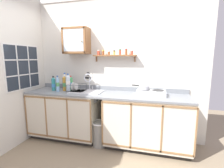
{
  "coord_description": "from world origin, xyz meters",
  "views": [
    {
      "loc": [
        0.83,
        -2.3,
        1.53
      ],
      "look_at": [
        0.1,
        0.51,
        1.07
      ],
      "focal_mm": 25.9,
      "sensor_mm": 36.0,
      "label": 1
    }
  ],
  "objects_px": {
    "bottle_juice_amber_0": "(64,84)",
    "bottle_opaque_white_3": "(65,82)",
    "bottle_water_clear_1": "(68,83)",
    "bottle_soda_green_5": "(71,84)",
    "warning_sign": "(88,75)",
    "bottle_water_blue_2": "(58,84)",
    "hot_plate_stove": "(151,93)",
    "dish_rack": "(76,90)",
    "wall_cabinet": "(76,41)",
    "saucepan": "(144,87)",
    "sink": "(87,93)",
    "bottle_detergent_teal_4": "(54,84)",
    "trash_bin": "(100,133)"
  },
  "relations": [
    {
      "from": "hot_plate_stove",
      "to": "saucepan",
      "type": "relative_size",
      "value": 1.56
    },
    {
      "from": "bottle_detergent_teal_4",
      "to": "bottle_juice_amber_0",
      "type": "bearing_deg",
      "value": 8.46
    },
    {
      "from": "wall_cabinet",
      "to": "trash_bin",
      "type": "xyz_separation_m",
      "value": [
        0.56,
        -0.35,
        -1.63
      ]
    },
    {
      "from": "bottle_juice_amber_0",
      "to": "bottle_water_blue_2",
      "type": "xyz_separation_m",
      "value": [
        -0.07,
        -0.11,
        0.0
      ]
    },
    {
      "from": "hot_plate_stove",
      "to": "bottle_soda_green_5",
      "type": "relative_size",
      "value": 1.66
    },
    {
      "from": "hot_plate_stove",
      "to": "wall_cabinet",
      "type": "xyz_separation_m",
      "value": [
        -1.41,
        0.15,
        0.9
      ]
    },
    {
      "from": "bottle_water_clear_1",
      "to": "bottle_water_blue_2",
      "type": "height_order",
      "value": "bottle_water_clear_1"
    },
    {
      "from": "bottle_water_clear_1",
      "to": "bottle_soda_green_5",
      "type": "distance_m",
      "value": 0.11
    },
    {
      "from": "bottle_detergent_teal_4",
      "to": "trash_bin",
      "type": "distance_m",
      "value": 1.28
    },
    {
      "from": "bottle_juice_amber_0",
      "to": "saucepan",
      "type": "bearing_deg",
      "value": 1.47
    },
    {
      "from": "wall_cabinet",
      "to": "bottle_water_blue_2",
      "type": "bearing_deg",
      "value": -134.27
    },
    {
      "from": "bottle_soda_green_5",
      "to": "trash_bin",
      "type": "xyz_separation_m",
      "value": [
        0.65,
        -0.24,
        -0.82
      ]
    },
    {
      "from": "saucepan",
      "to": "bottle_opaque_white_3",
      "type": "relative_size",
      "value": 0.91
    },
    {
      "from": "warning_sign",
      "to": "trash_bin",
      "type": "xyz_separation_m",
      "value": [
        0.39,
        -0.47,
        -0.97
      ]
    },
    {
      "from": "trash_bin",
      "to": "dish_rack",
      "type": "bearing_deg",
      "value": 159.34
    },
    {
      "from": "sink",
      "to": "bottle_water_blue_2",
      "type": "relative_size",
      "value": 1.95
    },
    {
      "from": "saucepan",
      "to": "hot_plate_stove",
      "type": "bearing_deg",
      "value": -10.94
    },
    {
      "from": "bottle_water_blue_2",
      "to": "sink",
      "type": "bearing_deg",
      "value": 13.97
    },
    {
      "from": "bottle_juice_amber_0",
      "to": "bottle_soda_green_5",
      "type": "relative_size",
      "value": 1.05
    },
    {
      "from": "hot_plate_stove",
      "to": "dish_rack",
      "type": "relative_size",
      "value": 1.56
    },
    {
      "from": "bottle_water_blue_2",
      "to": "bottle_opaque_white_3",
      "type": "relative_size",
      "value": 0.89
    },
    {
      "from": "bottle_juice_amber_0",
      "to": "bottle_opaque_white_3",
      "type": "relative_size",
      "value": 0.9
    },
    {
      "from": "bottle_water_blue_2",
      "to": "warning_sign",
      "type": "relative_size",
      "value": 1.3
    },
    {
      "from": "dish_rack",
      "to": "wall_cabinet",
      "type": "relative_size",
      "value": 0.62
    },
    {
      "from": "trash_bin",
      "to": "bottle_opaque_white_3",
      "type": "bearing_deg",
      "value": 160.82
    },
    {
      "from": "bottle_juice_amber_0",
      "to": "hot_plate_stove",
      "type": "bearing_deg",
      "value": 0.54
    },
    {
      "from": "saucepan",
      "to": "bottle_juice_amber_0",
      "type": "height_order",
      "value": "bottle_juice_amber_0"
    },
    {
      "from": "bottle_detergent_teal_4",
      "to": "warning_sign",
      "type": "distance_m",
      "value": 0.68
    },
    {
      "from": "hot_plate_stove",
      "to": "bottle_juice_amber_0",
      "type": "relative_size",
      "value": 1.58
    },
    {
      "from": "bottle_opaque_white_3",
      "to": "trash_bin",
      "type": "relative_size",
      "value": 0.76
    },
    {
      "from": "wall_cabinet",
      "to": "warning_sign",
      "type": "bearing_deg",
      "value": 35.34
    },
    {
      "from": "bottle_water_clear_1",
      "to": "bottle_opaque_white_3",
      "type": "height_order",
      "value": "bottle_water_clear_1"
    },
    {
      "from": "bottle_detergent_teal_4",
      "to": "sink",
      "type": "bearing_deg",
      "value": 4.35
    },
    {
      "from": "bottle_juice_amber_0",
      "to": "bottle_soda_green_5",
      "type": "xyz_separation_m",
      "value": [
        0.11,
        0.06,
        -0.0
      ]
    },
    {
      "from": "bottle_opaque_white_3",
      "to": "dish_rack",
      "type": "relative_size",
      "value": 1.09
    },
    {
      "from": "bottle_water_clear_1",
      "to": "dish_rack",
      "type": "bearing_deg",
      "value": 26.42
    },
    {
      "from": "bottle_juice_amber_0",
      "to": "bottle_soda_green_5",
      "type": "height_order",
      "value": "bottle_juice_amber_0"
    },
    {
      "from": "sink",
      "to": "bottle_detergent_teal_4",
      "type": "distance_m",
      "value": 0.68
    },
    {
      "from": "saucepan",
      "to": "bottle_water_clear_1",
      "type": "distance_m",
      "value": 1.38
    },
    {
      "from": "saucepan",
      "to": "bottle_water_blue_2",
      "type": "xyz_separation_m",
      "value": [
        -1.56,
        -0.15,
        0.01
      ]
    },
    {
      "from": "bottle_juice_amber_0",
      "to": "wall_cabinet",
      "type": "distance_m",
      "value": 0.84
    },
    {
      "from": "hot_plate_stove",
      "to": "bottle_water_blue_2",
      "type": "xyz_separation_m",
      "value": [
        -1.68,
        -0.13,
        0.1
      ]
    },
    {
      "from": "sink",
      "to": "dish_rack",
      "type": "bearing_deg",
      "value": -179.18
    },
    {
      "from": "bottle_water_blue_2",
      "to": "bottle_soda_green_5",
      "type": "relative_size",
      "value": 1.04
    },
    {
      "from": "bottle_detergent_teal_4",
      "to": "dish_rack",
      "type": "distance_m",
      "value": 0.46
    },
    {
      "from": "dish_rack",
      "to": "bottle_water_clear_1",
      "type": "bearing_deg",
      "value": -153.58
    },
    {
      "from": "bottle_juice_amber_0",
      "to": "warning_sign",
      "type": "bearing_deg",
      "value": 37.89
    },
    {
      "from": "bottle_water_blue_2",
      "to": "hot_plate_stove",
      "type": "bearing_deg",
      "value": 4.32
    },
    {
      "from": "bottle_water_clear_1",
      "to": "warning_sign",
      "type": "distance_m",
      "value": 0.44
    },
    {
      "from": "sink",
      "to": "bottle_detergent_teal_4",
      "type": "height_order",
      "value": "sink"
    }
  ]
}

